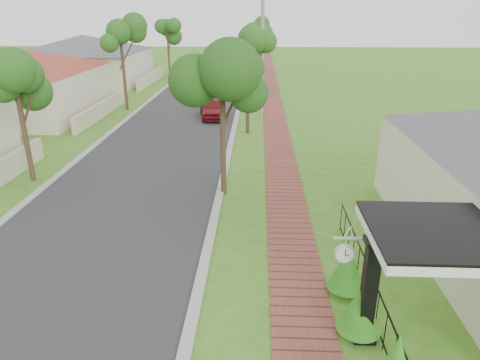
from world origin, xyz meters
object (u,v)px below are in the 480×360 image
(parked_car_red, at_px, (212,108))
(parked_car_white, at_px, (243,71))
(utility_pole, at_px, (262,48))
(station_clock, at_px, (345,252))
(porch_post, at_px, (368,296))
(near_tree, at_px, (222,80))

(parked_car_red, height_order, parked_car_white, parked_car_white)
(utility_pole, relative_size, station_clock, 12.42)
(parked_car_red, relative_size, utility_pole, 0.43)
(parked_car_red, height_order, utility_pole, utility_pole)
(utility_pole, height_order, station_clock, utility_pole)
(parked_car_white, distance_m, utility_pole, 19.12)
(porch_post, distance_m, parked_car_white, 39.85)
(parked_car_white, xyz_separation_m, near_tree, (0.40, -31.63, 3.78))
(porch_post, relative_size, parked_car_white, 0.61)
(station_clock, bearing_deg, utility_pole, 94.87)
(near_tree, xyz_separation_m, utility_pole, (1.50, 13.00, 0.09))
(utility_pole, bearing_deg, porch_post, -83.88)
(parked_car_red, bearing_deg, near_tree, -92.12)
(porch_post, relative_size, parked_car_red, 0.65)
(porch_post, height_order, parked_car_red, porch_post)
(near_tree, height_order, station_clock, near_tree)
(parked_car_red, xyz_separation_m, station_clock, (5.06, -20.40, 1.29))
(parked_car_red, bearing_deg, parked_car_white, 75.62)
(parked_car_white, bearing_deg, near_tree, -98.17)
(near_tree, xyz_separation_m, station_clock, (3.26, -7.60, -2.52))
(parked_car_red, height_order, near_tree, near_tree)
(porch_post, xyz_separation_m, parked_car_white, (-4.15, 39.63, -0.44))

